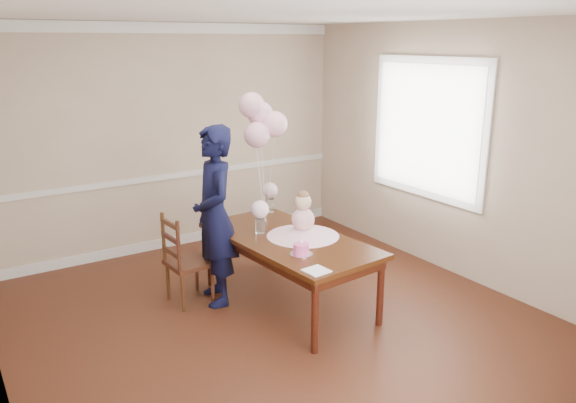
{
  "coord_description": "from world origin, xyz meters",
  "views": [
    {
      "loc": [
        -2.45,
        -3.87,
        2.5
      ],
      "look_at": [
        0.27,
        0.34,
        1.05
      ],
      "focal_mm": 35.0,
      "sensor_mm": 36.0,
      "label": 1
    }
  ],
  "objects_px": {
    "dining_table_top": "(289,240)",
    "birthday_cake": "(301,249)",
    "dining_chair_seat": "(189,263)",
    "woman": "(215,216)"
  },
  "relations": [
    {
      "from": "dining_table_top",
      "to": "woman",
      "type": "bearing_deg",
      "value": 135.7
    },
    {
      "from": "dining_chair_seat",
      "to": "dining_table_top",
      "type": "bearing_deg",
      "value": -40.48
    },
    {
      "from": "birthday_cake",
      "to": "woman",
      "type": "xyz_separation_m",
      "value": [
        -0.4,
        0.88,
        0.13
      ]
    },
    {
      "from": "birthday_cake",
      "to": "dining_chair_seat",
      "type": "bearing_deg",
      "value": 122.39
    },
    {
      "from": "birthday_cake",
      "to": "woman",
      "type": "bearing_deg",
      "value": 114.61
    },
    {
      "from": "birthday_cake",
      "to": "dining_chair_seat",
      "type": "relative_size",
      "value": 0.35
    },
    {
      "from": "woman",
      "to": "birthday_cake",
      "type": "bearing_deg",
      "value": 36.72
    },
    {
      "from": "dining_chair_seat",
      "to": "birthday_cake",
      "type": "bearing_deg",
      "value": -61.75
    },
    {
      "from": "dining_table_top",
      "to": "birthday_cake",
      "type": "bearing_deg",
      "value": -113.96
    },
    {
      "from": "birthday_cake",
      "to": "woman",
      "type": "height_order",
      "value": "woman"
    }
  ]
}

